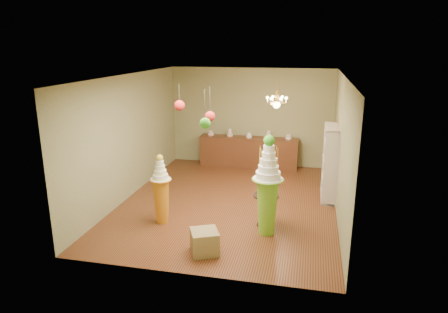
% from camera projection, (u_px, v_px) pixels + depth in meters
% --- Properties ---
extents(floor, '(6.50, 6.50, 0.00)m').
position_uv_depth(floor, '(229.00, 202.00, 9.67)').
color(floor, '#592F18').
rests_on(floor, ground).
extents(ceiling, '(6.50, 6.50, 0.00)m').
position_uv_depth(ceiling, '(230.00, 76.00, 8.86)').
color(ceiling, silver).
rests_on(ceiling, ground).
extents(wall_back, '(5.00, 0.04, 3.00)m').
position_uv_depth(wall_back, '(251.00, 117.00, 12.32)').
color(wall_back, gray).
rests_on(wall_back, ground).
extents(wall_front, '(5.00, 0.04, 3.00)m').
position_uv_depth(wall_front, '(187.00, 190.00, 6.21)').
color(wall_front, gray).
rests_on(wall_front, ground).
extents(wall_left, '(0.04, 6.50, 3.00)m').
position_uv_depth(wall_left, '(130.00, 136.00, 9.78)').
color(wall_left, gray).
rests_on(wall_left, ground).
extents(wall_right, '(0.04, 6.50, 3.00)m').
position_uv_depth(wall_right, '(341.00, 147.00, 8.75)').
color(wall_right, gray).
rests_on(wall_right, ground).
extents(pedestal_green, '(0.70, 0.70, 2.03)m').
position_uv_depth(pedestal_green, '(267.00, 194.00, 7.84)').
color(pedestal_green, '#75BF2A').
rests_on(pedestal_green, floor).
extents(pedestal_orange, '(0.47, 0.47, 1.50)m').
position_uv_depth(pedestal_orange, '(161.00, 195.00, 8.40)').
color(pedestal_orange, orange).
rests_on(pedestal_orange, floor).
extents(burlap_riser, '(0.63, 0.63, 0.43)m').
position_uv_depth(burlap_riser, '(205.00, 242.00, 7.25)').
color(burlap_riser, '#917C4F').
rests_on(burlap_riser, floor).
extents(sideboard, '(3.04, 0.54, 1.16)m').
position_uv_depth(sideboard, '(249.00, 151.00, 12.33)').
color(sideboard, '#59301B').
rests_on(sideboard, floor).
extents(shelving_unit, '(0.33, 1.20, 1.80)m').
position_uv_depth(shelving_unit, '(330.00, 163.00, 9.69)').
color(shelving_unit, beige).
rests_on(shelving_unit, floor).
extents(round_table, '(0.63, 0.63, 0.69)m').
position_uv_depth(round_table, '(266.00, 206.00, 8.29)').
color(round_table, black).
rests_on(round_table, floor).
extents(vase, '(0.19, 0.19, 0.17)m').
position_uv_depth(vase, '(266.00, 191.00, 8.20)').
color(vase, beige).
rests_on(vase, round_table).
extents(pom_red_left, '(0.20, 0.20, 0.56)m').
position_uv_depth(pom_red_left, '(180.00, 105.00, 7.66)').
color(pom_red_left, '#3B342A').
rests_on(pom_red_left, ceiling).
extents(pom_green_mid, '(0.19, 0.19, 0.73)m').
position_uv_depth(pom_green_mid, '(205.00, 123.00, 6.86)').
color(pom_green_mid, '#3B342A').
rests_on(pom_green_mid, ceiling).
extents(pom_red_right, '(0.19, 0.19, 0.71)m').
position_uv_depth(pom_red_right, '(210.00, 116.00, 7.45)').
color(pom_red_right, '#3B342A').
rests_on(pom_red_right, ceiling).
extents(chandelier, '(0.55, 0.55, 0.85)m').
position_uv_depth(chandelier, '(277.00, 103.00, 9.74)').
color(chandelier, gold).
rests_on(chandelier, ceiling).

